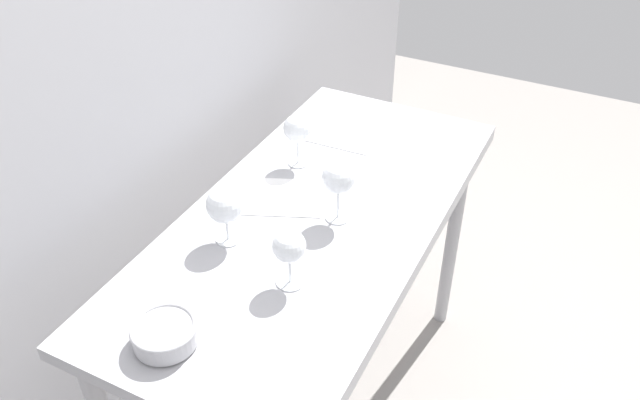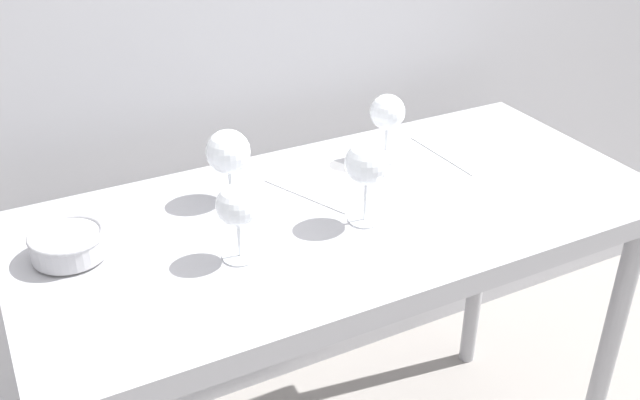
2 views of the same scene
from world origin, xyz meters
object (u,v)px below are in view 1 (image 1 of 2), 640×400
(wine_glass_far_right, at_px, (297,130))
(tasting_sheet_upper, at_px, (281,197))
(wine_glass_near_center, at_px, (338,179))
(tasting_sheet_lower, at_px, (340,135))
(tasting_bowl, at_px, (165,333))
(wine_glass_far_left, at_px, (225,206))
(wine_glass_near_left, at_px, (289,248))

(wine_glass_far_right, height_order, tasting_sheet_upper, wine_glass_far_right)
(wine_glass_near_center, xyz_separation_m, tasting_sheet_lower, (0.40, 0.18, -0.13))
(wine_glass_near_center, distance_m, tasting_sheet_upper, 0.23)
(tasting_sheet_lower, bearing_deg, wine_glass_near_center, -157.72)
(wine_glass_far_right, relative_size, tasting_bowl, 1.14)
(wine_glass_near_center, bearing_deg, wine_glass_far_left, 134.59)
(wine_glass_far_right, xyz_separation_m, tasting_sheet_lower, (0.21, -0.04, -0.12))
(wine_glass_near_center, bearing_deg, tasting_sheet_lower, 24.58)
(wine_glass_near_left, bearing_deg, wine_glass_far_left, 73.18)
(wine_glass_far_right, relative_size, tasting_sheet_lower, 0.68)
(tasting_sheet_lower, relative_size, tasting_bowl, 1.68)
(wine_glass_near_center, relative_size, tasting_sheet_upper, 0.75)
(tasting_sheet_lower, bearing_deg, tasting_bowl, 179.95)
(wine_glass_far_left, bearing_deg, tasting_sheet_upper, -7.78)
(wine_glass_near_left, height_order, tasting_bowl, wine_glass_near_left)
(wine_glass_near_center, xyz_separation_m, tasting_sheet_upper, (0.01, 0.19, -0.13))
(wine_glass_near_center, distance_m, wine_glass_near_left, 0.28)
(wine_glass_far_left, relative_size, tasting_bowl, 1.11)
(wine_glass_near_center, distance_m, wine_glass_far_left, 0.31)
(wine_glass_near_left, bearing_deg, tasting_sheet_lower, 15.51)
(tasting_sheet_upper, bearing_deg, wine_glass_near_left, -169.95)
(wine_glass_near_center, relative_size, wine_glass_far_right, 1.07)
(tasting_sheet_upper, bearing_deg, wine_glass_near_center, -117.05)
(wine_glass_far_left, height_order, wine_glass_near_left, wine_glass_far_left)
(wine_glass_far_left, xyz_separation_m, wine_glass_near_left, (-0.07, -0.22, -0.00))
(wine_glass_far_right, bearing_deg, wine_glass_near_center, -130.18)
(wine_glass_near_left, height_order, tasting_sheet_upper, wine_glass_near_left)
(wine_glass_near_center, height_order, wine_glass_far_left, wine_glass_near_center)
(tasting_sheet_upper, distance_m, tasting_sheet_lower, 0.39)
(wine_glass_near_left, distance_m, tasting_sheet_upper, 0.37)
(wine_glass_far_left, bearing_deg, tasting_bowl, -168.55)
(wine_glass_far_right, height_order, tasting_bowl, wine_glass_far_right)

